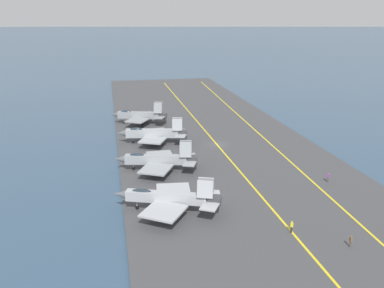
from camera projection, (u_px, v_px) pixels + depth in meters
ground_plane at (217, 146)px, 95.85m from camera, size 2000.00×2000.00×0.00m
carrier_deck at (217, 145)px, 95.79m from camera, size 203.68×46.06×0.40m
deck_stripe_foul_line at (268, 141)px, 98.13m from camera, size 183.13×8.86×0.01m
deck_stripe_centerline at (217, 144)px, 95.72m from camera, size 183.31×0.36×0.01m
parked_jet_nearest at (169, 198)px, 62.50m from camera, size 13.90×16.98×5.84m
parked_jet_second at (158, 159)px, 79.25m from camera, size 14.00×16.31×6.09m
parked_jet_third at (153, 133)px, 95.88m from camera, size 13.27×16.67×6.17m
parked_jet_fourth at (140, 115)px, 112.78m from camera, size 13.29×15.74×6.34m
crew_yellow_vest at (292, 226)px, 56.84m from camera, size 0.35×0.44×1.80m
crew_brown_vest at (351, 241)px, 53.28m from camera, size 0.39×0.28×1.68m
crew_purple_vest at (328, 177)px, 73.99m from camera, size 0.39×0.45×1.81m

